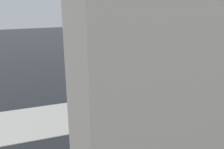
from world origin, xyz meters
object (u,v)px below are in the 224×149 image
at_px(pedestrian, 70,85).
at_px(sign_post, 85,85).
at_px(moving_hatchback, 137,63).
at_px(fire_hydrant, 86,93).

xyz_separation_m(pedestrian, sign_post, (-0.37, 1.88, 0.62)).
bearing_deg(moving_hatchback, pedestrian, 27.45).
height_order(fire_hydrant, sign_post, sign_post).
distance_m(fire_hydrant, pedestrian, 1.01).
xyz_separation_m(fire_hydrant, sign_post, (0.47, 1.77, 1.18)).
bearing_deg(pedestrian, fire_hydrant, 172.53).
xyz_separation_m(moving_hatchback, fire_hydrant, (4.41, 2.83, -0.63)).
xyz_separation_m(moving_hatchback, sign_post, (4.88, 4.60, 0.55)).
bearing_deg(pedestrian, sign_post, 101.06).
height_order(moving_hatchback, sign_post, sign_post).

